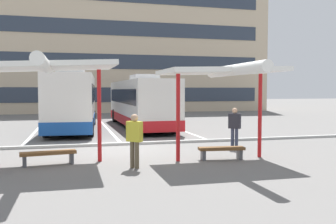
{
  "coord_description": "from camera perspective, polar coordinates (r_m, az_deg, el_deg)",
  "views": [
    {
      "loc": [
        -2.17,
        -15.11,
        2.46
      ],
      "look_at": [
        2.63,
        3.27,
        1.34
      ],
      "focal_mm": 39.23,
      "sensor_mm": 36.0,
      "label": 1
    }
  ],
  "objects": [
    {
      "name": "ground_plane",
      "position": [
        15.46,
        -6.42,
        -5.8
      ],
      "size": [
        160.0,
        160.0,
        0.0
      ],
      "primitive_type": "plane",
      "color": "slate"
    },
    {
      "name": "terminal_building",
      "position": [
        46.89,
        -12.03,
        9.17
      ],
      "size": [
        41.69,
        12.74,
        17.25
      ],
      "color": "#C6B293",
      "rests_on": "ground"
    },
    {
      "name": "coach_bus_0",
      "position": [
        23.46,
        -14.54,
        1.53
      ],
      "size": [
        3.28,
        10.37,
        3.72
      ],
      "color": "silver",
      "rests_on": "ground"
    },
    {
      "name": "coach_bus_1",
      "position": [
        24.76,
        -4.39,
        1.4
      ],
      "size": [
        2.75,
        11.86,
        3.45
      ],
      "color": "silver",
      "rests_on": "ground"
    },
    {
      "name": "lane_stripe_0",
      "position": [
        24.53,
        -19.67,
        -2.57
      ],
      "size": [
        0.16,
        14.0,
        0.01
      ],
      "primitive_type": "cube",
      "color": "white",
      "rests_on": "ground"
    },
    {
      "name": "lane_stripe_1",
      "position": [
        24.53,
        -9.51,
        -2.42
      ],
      "size": [
        0.16,
        14.0,
        0.01
      ],
      "primitive_type": "cube",
      "color": "white",
      "rests_on": "ground"
    },
    {
      "name": "lane_stripe_2",
      "position": [
        25.28,
        0.35,
        -2.2
      ],
      "size": [
        0.16,
        14.0,
        0.01
      ],
      "primitive_type": "cube",
      "color": "white",
      "rests_on": "ground"
    },
    {
      "name": "waiting_shelter_0",
      "position": [
        12.57,
        -18.36,
        6.47
      ],
      "size": [
        4.38,
        5.13,
        3.42
      ],
      "color": "red",
      "rests_on": "ground"
    },
    {
      "name": "bench_0",
      "position": [
        12.8,
        -18.1,
        -6.33
      ],
      "size": [
        1.82,
        0.66,
        0.45
      ],
      "color": "brown",
      "rests_on": "ground"
    },
    {
      "name": "waiting_shelter_1",
      "position": [
        12.95,
        8.63,
        6.0
      ],
      "size": [
        4.14,
        4.59,
        3.3
      ],
      "color": "red",
      "rests_on": "ground"
    },
    {
      "name": "bench_1",
      "position": [
        13.22,
        8.31,
        -5.91
      ],
      "size": [
        1.67,
        0.6,
        0.45
      ],
      "color": "brown",
      "rests_on": "ground"
    },
    {
      "name": "platform_kerb",
      "position": [
        16.69,
        -7.05,
        -4.92
      ],
      "size": [
        44.0,
        0.24,
        0.12
      ],
      "primitive_type": "cube",
      "color": "#ADADA8",
      "rests_on": "ground"
    },
    {
      "name": "waiting_passenger_0",
      "position": [
        15.75,
        10.31,
        -1.99
      ],
      "size": [
        0.52,
        0.49,
        1.72
      ],
      "color": "#33384C",
      "rests_on": "ground"
    },
    {
      "name": "waiting_passenger_1",
      "position": [
        11.62,
        -5.23,
        -3.86
      ],
      "size": [
        0.52,
        0.5,
        1.72
      ],
      "color": "brown",
      "rests_on": "ground"
    }
  ]
}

